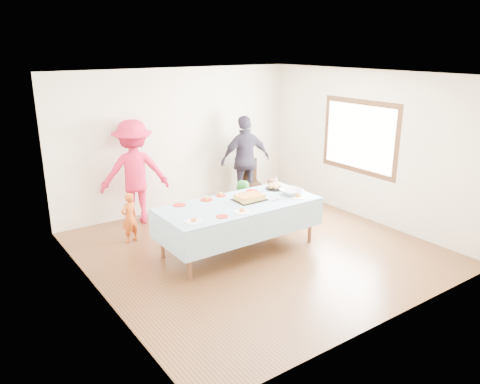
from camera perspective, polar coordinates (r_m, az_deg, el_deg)
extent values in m
plane|color=#4A3015|center=(7.50, 1.98, -6.93)|extent=(5.00, 5.00, 0.00)
cube|color=beige|center=(9.11, -7.47, 6.32)|extent=(5.00, 0.04, 2.70)
cube|color=beige|center=(5.36, 18.43, -2.58)|extent=(5.00, 0.04, 2.70)
cube|color=beige|center=(5.94, -17.53, -0.53)|extent=(0.04, 5.00, 2.70)
cube|color=beige|center=(8.75, 15.34, 5.36)|extent=(0.04, 5.00, 2.70)
cube|color=white|center=(6.83, 2.23, 14.12)|extent=(5.00, 5.00, 0.04)
cube|color=#472B16|center=(8.82, 14.30, 6.54)|extent=(0.03, 1.75, 1.35)
cylinder|color=#58311E|center=(6.46, -6.21, -7.71)|extent=(0.06, 0.06, 0.73)
cylinder|color=#58311E|center=(7.69, 8.55, -3.54)|extent=(0.06, 0.06, 0.73)
cylinder|color=#58311E|center=(7.15, -9.50, -5.28)|extent=(0.06, 0.06, 0.73)
cylinder|color=#58311E|center=(8.27, 4.57, -1.84)|extent=(0.06, 0.06, 0.73)
cube|color=#58311E|center=(7.19, -0.13, -1.59)|extent=(2.40, 1.00, 0.04)
cube|color=white|center=(7.18, -0.13, -1.40)|extent=(2.50, 1.10, 0.01)
cube|color=black|center=(7.32, 1.17, -0.94)|extent=(0.48, 0.37, 0.01)
cube|color=#DEC954|center=(7.30, 1.17, -0.67)|extent=(0.41, 0.31, 0.06)
cube|color=#B15A28|center=(7.29, 1.17, -0.40)|extent=(0.41, 0.31, 0.01)
cylinder|color=black|center=(7.89, 4.26, 0.42)|extent=(0.32, 0.32, 0.02)
sphere|color=#E0A76D|center=(7.93, 4.74, 0.85)|extent=(0.08, 0.08, 0.08)
sphere|color=#E0A76D|center=(7.96, 4.18, 0.93)|extent=(0.08, 0.08, 0.08)
sphere|color=#E0A76D|center=(7.90, 3.70, 0.83)|extent=(0.08, 0.08, 0.08)
sphere|color=#E0A76D|center=(7.83, 3.80, 0.65)|extent=(0.08, 0.08, 0.08)
sphere|color=#E0A76D|center=(7.80, 4.37, 0.57)|extent=(0.08, 0.08, 0.08)
sphere|color=#E0A76D|center=(7.85, 4.85, 0.68)|extent=(0.08, 0.08, 0.08)
sphere|color=#E0A76D|center=(7.88, 4.27, 0.75)|extent=(0.08, 0.08, 0.08)
imported|color=silver|center=(7.63, 6.27, 0.03)|extent=(0.36, 0.36, 0.09)
cone|color=white|center=(8.12, 4.40, 1.47)|extent=(0.10, 0.10, 0.17)
cylinder|color=red|center=(7.14, -7.41, -1.57)|extent=(0.19, 0.19, 0.01)
cylinder|color=red|center=(7.33, -4.11, -0.94)|extent=(0.19, 0.19, 0.01)
cylinder|color=red|center=(7.52, -2.34, -0.43)|extent=(0.17, 0.17, 0.01)
cylinder|color=red|center=(7.75, 1.47, 0.12)|extent=(0.19, 0.19, 0.01)
cylinder|color=red|center=(6.62, -2.21, -2.99)|extent=(0.17, 0.17, 0.01)
cylinder|color=white|center=(6.46, -5.67, -3.62)|extent=(0.24, 0.24, 0.01)
cylinder|color=white|center=(6.79, 0.24, -2.44)|extent=(0.24, 0.24, 0.01)
cylinder|color=white|center=(7.49, 7.14, -0.63)|extent=(0.23, 0.23, 0.01)
cylinder|color=black|center=(9.36, 0.59, -0.54)|extent=(0.03, 0.03, 0.39)
cylinder|color=black|center=(9.46, 2.48, -0.36)|extent=(0.03, 0.03, 0.39)
cylinder|color=black|center=(9.66, 0.02, 0.05)|extent=(0.03, 0.03, 0.39)
cylinder|color=black|center=(9.76, 1.86, 0.21)|extent=(0.03, 0.03, 0.39)
cube|color=black|center=(9.50, 1.25, 1.07)|extent=(0.48, 0.48, 0.05)
cube|color=black|center=(9.59, 0.95, 2.76)|extent=(0.37, 0.16, 0.45)
imported|color=#C75318|center=(7.81, -13.32, -3.06)|extent=(0.35, 0.28, 0.84)
imported|color=#236927|center=(8.22, 0.35, -1.45)|extent=(0.44, 0.31, 0.86)
imported|color=#BF7959|center=(8.58, 3.69, -0.89)|extent=(0.41, 0.33, 0.79)
imported|color=red|center=(8.51, -12.74, 2.35)|extent=(1.36, 1.01, 1.87)
imported|color=#2F2A3A|center=(9.39, 0.66, 3.93)|extent=(1.10, 0.62, 1.78)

